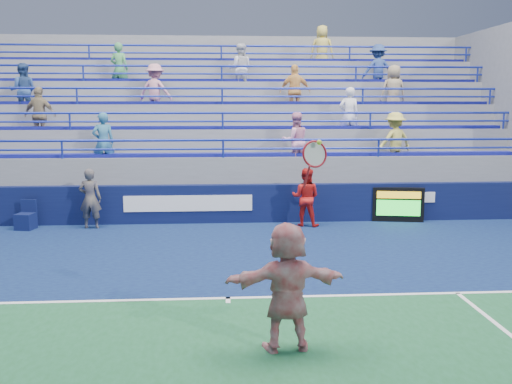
{
  "coord_description": "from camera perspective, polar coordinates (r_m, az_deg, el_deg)",
  "views": [
    {
      "loc": [
        -0.14,
        -9.53,
        3.37
      ],
      "look_at": [
        0.66,
        2.5,
        1.5
      ],
      "focal_mm": 40.0,
      "sensor_mm": 36.0,
      "label": 1
    }
  ],
  "objects": [
    {
      "name": "ground",
      "position": [
        10.11,
        -2.83,
        -10.67
      ],
      "size": [
        120.0,
        120.0,
        0.0
      ],
      "primitive_type": "plane",
      "color": "#333538"
    },
    {
      "name": "sponsor_wall",
      "position": [
        16.27,
        -3.23,
        -1.18
      ],
      "size": [
        18.0,
        0.32,
        1.1
      ],
      "color": "#0A1039",
      "rests_on": "ground"
    },
    {
      "name": "bleacher_stand",
      "position": [
        19.88,
        -3.39,
        3.54
      ],
      "size": [
        18.0,
        5.62,
        6.13
      ],
      "color": "slate",
      "rests_on": "ground"
    },
    {
      "name": "serve_speed_board",
      "position": [
        16.85,
        14.03,
        -1.25
      ],
      "size": [
        1.45,
        0.4,
        1.0
      ],
      "color": "black",
      "rests_on": "ground"
    },
    {
      "name": "judge_chair",
      "position": [
        16.6,
        -22.03,
        -2.65
      ],
      "size": [
        0.53,
        0.54,
        0.8
      ],
      "color": "#0D1641",
      "rests_on": "ground"
    },
    {
      "name": "tennis_player",
      "position": [
        7.87,
        3.14,
        -9.4
      ],
      "size": [
        1.72,
        0.68,
        2.9
      ],
      "color": "silver",
      "rests_on": "ground"
    },
    {
      "name": "line_judge",
      "position": [
        16.07,
        -16.25,
        -0.65
      ],
      "size": [
        0.62,
        0.42,
        1.65
      ],
      "primitive_type": "imported",
      "rotation": [
        0.0,
        0.0,
        3.11
      ],
      "color": "#131636",
      "rests_on": "ground"
    },
    {
      "name": "ball_girl",
      "position": [
        15.81,
        4.98,
        -0.53
      ],
      "size": [
        0.95,
        0.85,
        1.62
      ],
      "primitive_type": "imported",
      "rotation": [
        0.0,
        0.0,
        2.79
      ],
      "color": "red",
      "rests_on": "ground"
    }
  ]
}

